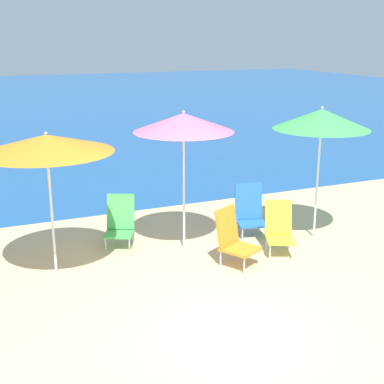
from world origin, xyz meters
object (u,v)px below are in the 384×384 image
(beach_chair_blue, at_px, (250,210))
(beach_chair_yellow, at_px, (279,228))
(beach_umbrella_pink, at_px, (184,123))
(beach_umbrella_green, at_px, (322,119))
(beach_umbrella_orange, at_px, (46,144))
(beach_chair_orange, at_px, (233,237))
(beach_chair_green, at_px, (120,221))

(beach_chair_blue, height_order, beach_chair_yellow, beach_chair_blue)
(beach_chair_blue, bearing_deg, beach_chair_yellow, -75.30)
(beach_umbrella_pink, height_order, beach_chair_blue, beach_umbrella_pink)
(beach_umbrella_green, xyz_separation_m, beach_chair_blue, (-0.94, 0.60, -1.62))
(beach_umbrella_orange, xyz_separation_m, beach_chair_orange, (2.53, -0.69, -1.50))
(beach_umbrella_orange, relative_size, beach_chair_yellow, 2.54)
(beach_umbrella_green, height_order, beach_chair_blue, beach_umbrella_green)
(beach_chair_blue, distance_m, beach_chair_orange, 1.39)
(beach_umbrella_green, bearing_deg, beach_chair_yellow, -160.16)
(beach_umbrella_orange, distance_m, beach_chair_yellow, 3.78)
(beach_umbrella_orange, height_order, beach_chair_orange, beach_umbrella_orange)
(beach_umbrella_pink, relative_size, beach_umbrella_orange, 1.07)
(beach_umbrella_pink, bearing_deg, beach_chair_orange, -63.46)
(beach_chair_blue, relative_size, beach_chair_orange, 1.01)
(beach_chair_yellow, height_order, beach_chair_green, beach_chair_green)
(beach_umbrella_pink, relative_size, beach_chair_yellow, 2.73)
(beach_chair_blue, bearing_deg, beach_umbrella_orange, -159.69)
(beach_umbrella_orange, bearing_deg, beach_chair_orange, -15.27)
(beach_chair_blue, distance_m, beach_chair_yellow, 0.93)
(beach_umbrella_green, distance_m, beach_chair_green, 3.69)
(beach_chair_blue, distance_m, beach_chair_green, 2.26)
(beach_umbrella_pink, relative_size, beach_chair_blue, 2.56)
(beach_chair_orange, bearing_deg, beach_chair_yellow, -19.48)
(beach_chair_green, bearing_deg, beach_umbrella_pink, -6.50)
(beach_umbrella_pink, distance_m, beach_umbrella_green, 2.29)
(beach_chair_yellow, bearing_deg, beach_umbrella_orange, -166.00)
(beach_chair_green, bearing_deg, beach_umbrella_green, 8.58)
(beach_umbrella_pink, distance_m, beach_chair_green, 1.97)
(beach_chair_orange, distance_m, beach_chair_green, 1.97)
(beach_chair_yellow, height_order, beach_chair_orange, beach_chair_orange)
(beach_umbrella_pink, xyz_separation_m, beach_umbrella_orange, (-2.09, -0.18, -0.13))
(beach_chair_green, bearing_deg, beach_chair_orange, -21.47)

